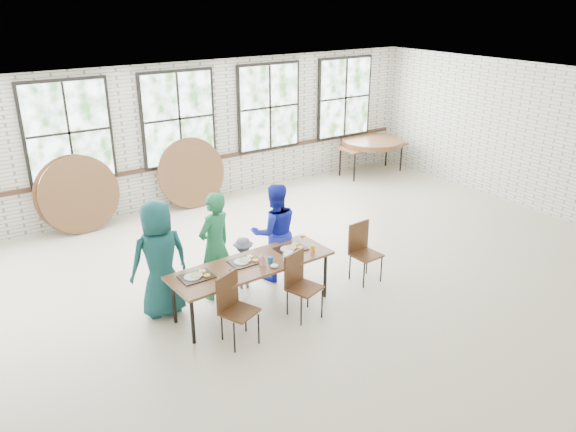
% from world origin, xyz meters
% --- Properties ---
extents(room, '(12.00, 12.00, 12.00)m').
position_xyz_m(room, '(0.00, 4.44, 1.83)').
color(room, beige).
rests_on(room, ground).
extents(dining_table, '(2.43, 0.90, 0.74)m').
position_xyz_m(dining_table, '(-1.00, -0.17, 0.69)').
color(dining_table, brown).
rests_on(dining_table, ground).
extents(chair_near_left, '(0.54, 0.54, 0.95)m').
position_xyz_m(chair_near_left, '(-1.59, -0.70, 0.56)').
color(chair_near_left, '#4D2F19').
rests_on(chair_near_left, ground).
extents(chair_near_right, '(0.53, 0.52, 0.95)m').
position_xyz_m(chair_near_right, '(-0.52, -0.65, 0.56)').
color(chair_near_right, '#4D2F19').
rests_on(chair_near_right, ground).
extents(chair_spare, '(0.45, 0.43, 0.95)m').
position_xyz_m(chair_spare, '(0.93, -0.32, 0.56)').
color(chair_spare, '#4D2F19').
rests_on(chair_spare, ground).
extents(adult_teal, '(0.84, 0.55, 1.70)m').
position_xyz_m(adult_teal, '(-2.10, 0.48, 0.85)').
color(adult_teal, '#185B4B').
rests_on(adult_teal, ground).
extents(adult_green, '(0.70, 0.57, 1.66)m').
position_xyz_m(adult_green, '(-1.24, 0.48, 0.83)').
color(adult_green, '#207B4A').
rests_on(adult_green, ground).
extents(toddler, '(0.61, 0.47, 0.84)m').
position_xyz_m(toddler, '(-0.77, 0.48, 0.42)').
color(toddler, '#162544').
rests_on(toddler, ground).
extents(adult_blue, '(0.91, 0.80, 1.59)m').
position_xyz_m(adult_blue, '(-0.20, 0.48, 0.79)').
color(adult_blue, '#1B28BF').
rests_on(adult_blue, ground).
extents(storage_table, '(1.82, 0.80, 0.74)m').
position_xyz_m(storage_table, '(4.86, 3.85, 0.69)').
color(storage_table, brown).
rests_on(storage_table, ground).
extents(tabletop_clutter, '(2.01, 0.59, 0.11)m').
position_xyz_m(tabletop_clutter, '(-0.90, -0.22, 0.77)').
color(tabletop_clutter, black).
rests_on(tabletop_clutter, dining_table).
extents(round_tops_stacked, '(1.50, 1.50, 0.13)m').
position_xyz_m(round_tops_stacked, '(4.86, 3.85, 0.80)').
color(round_tops_stacked, brown).
rests_on(round_tops_stacked, storage_table).
extents(round_tops_leaning, '(3.91, 0.45, 1.49)m').
position_xyz_m(round_tops_leaning, '(-1.47, 4.20, 0.74)').
color(round_tops_leaning, brown).
rests_on(round_tops_leaning, ground).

